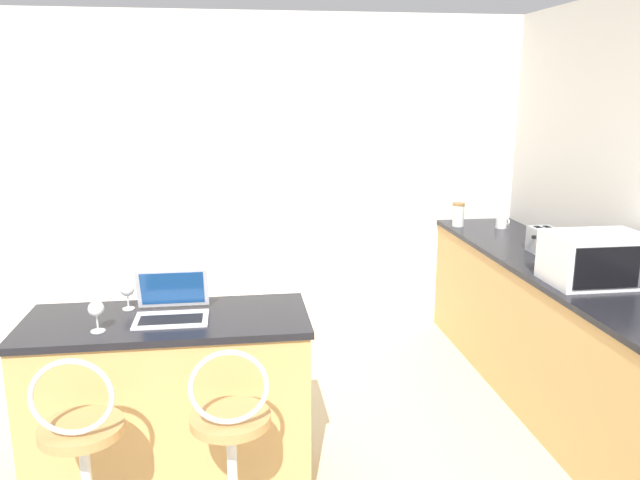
{
  "coord_description": "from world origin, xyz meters",
  "views": [
    {
      "loc": [
        -0.12,
        -2.3,
        2.0
      ],
      "look_at": [
        0.43,
        1.72,
        1.03
      ],
      "focal_mm": 35.0,
      "sensor_mm": 36.0,
      "label": 1
    }
  ],
  "objects": [
    {
      "name": "bar_stool_far",
      "position": [
        -0.17,
        0.08,
        0.47
      ],
      "size": [
        0.4,
        0.4,
        1.01
      ],
      "color": "silver",
      "rests_on": "ground_plane"
    },
    {
      "name": "wine_glass_short",
      "position": [
        -0.76,
        0.49,
        1.03
      ],
      "size": [
        0.07,
        0.07,
        0.15
      ],
      "color": "silver",
      "rests_on": "breakfast_bar"
    },
    {
      "name": "counter_right",
      "position": [
        1.91,
        1.11,
        0.46
      ],
      "size": [
        0.67,
        3.26,
        0.93
      ],
      "color": "tan",
      "rests_on": "ground_plane"
    },
    {
      "name": "breakfast_bar",
      "position": [
        -0.47,
        0.63,
        0.46
      ],
      "size": [
        1.37,
        0.58,
        0.93
      ],
      "color": "tan",
      "rests_on": "ground_plane"
    },
    {
      "name": "wall_back",
      "position": [
        0.0,
        2.76,
        1.3
      ],
      "size": [
        12.0,
        0.06,
        2.6
      ],
      "color": "silver",
      "rests_on": "ground_plane"
    },
    {
      "name": "storage_jar",
      "position": [
        1.67,
        2.47,
        1.02
      ],
      "size": [
        0.1,
        0.1,
        0.19
      ],
      "color": "silver",
      "rests_on": "counter_right"
    },
    {
      "name": "mug_white",
      "position": [
        1.99,
        2.35,
        0.97
      ],
      "size": [
        0.1,
        0.09,
        0.09
      ],
      "color": "white",
      "rests_on": "counter_right"
    },
    {
      "name": "toaster",
      "position": [
        1.94,
        1.53,
        1.01
      ],
      "size": [
        0.18,
        0.27,
        0.18
      ],
      "color": "#9EA3A8",
      "rests_on": "counter_right"
    },
    {
      "name": "laptop",
      "position": [
        -0.44,
        0.64,
        0.98
      ],
      "size": [
        0.35,
        0.28,
        0.22
      ],
      "color": "silver",
      "rests_on": "breakfast_bar"
    },
    {
      "name": "microwave",
      "position": [
        1.9,
        0.87,
        1.07
      ],
      "size": [
        0.54,
        0.38,
        0.29
      ],
      "color": "silver",
      "rests_on": "counter_right"
    },
    {
      "name": "wine_glass_tall",
      "position": [
        -0.67,
        0.78,
        1.03
      ],
      "size": [
        0.07,
        0.07,
        0.14
      ],
      "color": "silver",
      "rests_on": "breakfast_bar"
    },
    {
      "name": "bar_stool_near",
      "position": [
        -0.77,
        0.08,
        0.47
      ],
      "size": [
        0.4,
        0.4,
        1.01
      ],
      "color": "silver",
      "rests_on": "ground_plane"
    }
  ]
}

